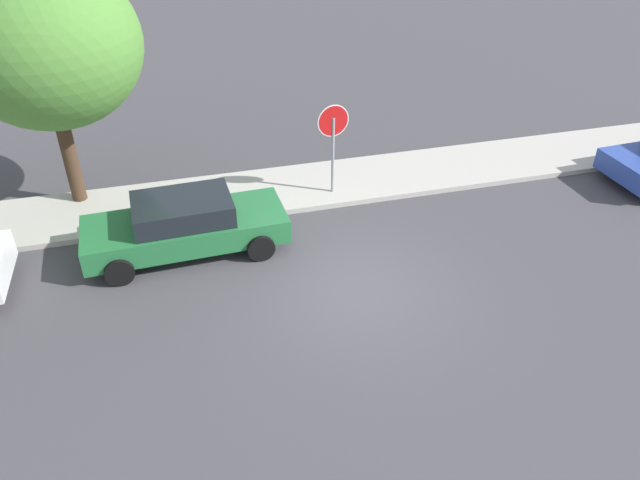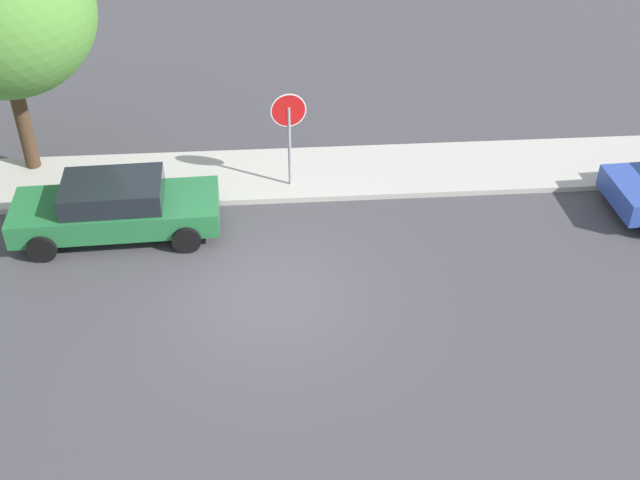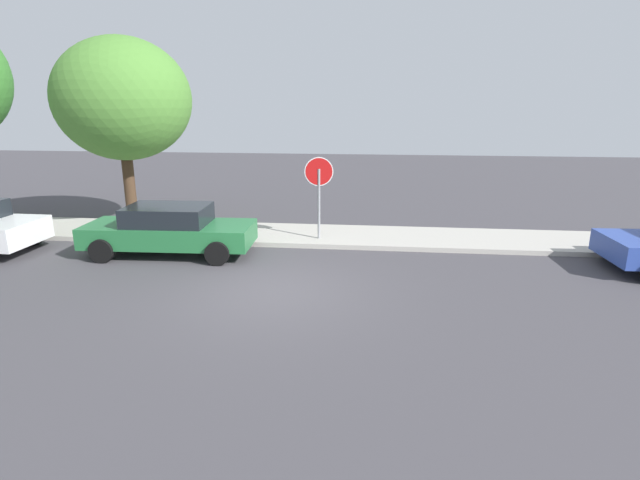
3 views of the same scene
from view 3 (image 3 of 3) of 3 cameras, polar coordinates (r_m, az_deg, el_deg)
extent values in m
plane|color=#423F44|center=(11.34, -5.30, -5.88)|extent=(60.00, 60.00, 0.00)
cube|color=#B2ADA3|center=(15.67, -1.97, 0.56)|extent=(32.00, 2.42, 0.14)
cylinder|color=gray|center=(14.82, -0.12, 3.85)|extent=(0.08, 0.08, 2.23)
cylinder|color=white|center=(14.65, -0.13, 7.82)|extent=(0.84, 0.11, 0.84)
cylinder|color=red|center=(14.65, -0.13, 7.82)|extent=(0.79, 0.11, 0.79)
cube|color=#236B38|center=(14.42, -16.78, 0.68)|extent=(4.64, 1.87, 0.57)
cube|color=black|center=(14.31, -17.00, 2.77)|extent=(2.25, 1.58, 0.51)
cylinder|color=black|center=(14.39, -23.70, -1.14)|extent=(0.65, 0.24, 0.64)
cylinder|color=black|center=(15.85, -20.91, 0.62)|extent=(0.65, 0.24, 0.64)
cylinder|color=black|center=(13.23, -11.65, -1.51)|extent=(0.65, 0.24, 0.64)
cylinder|color=black|center=(14.81, -9.91, 0.43)|extent=(0.65, 0.24, 0.64)
cylinder|color=black|center=(15.58, 30.64, -0.82)|extent=(0.65, 0.25, 0.64)
cylinder|color=black|center=(17.08, -30.00, 0.56)|extent=(0.64, 0.23, 0.64)
cylinder|color=#422D1E|center=(17.96, -20.92, 5.71)|extent=(0.37, 0.37, 2.73)
ellipsoid|color=#4C8433|center=(17.65, -21.57, 14.74)|extent=(4.27, 4.27, 3.85)
camera|label=1|loc=(7.13, -91.93, 37.44)|focal=35.00mm
camera|label=2|loc=(7.35, -149.00, 52.09)|focal=45.00mm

